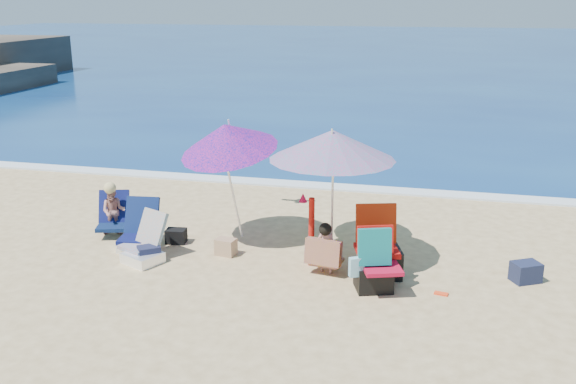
% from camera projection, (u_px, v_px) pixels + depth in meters
% --- Properties ---
extents(ground, '(120.00, 120.00, 0.00)m').
position_uv_depth(ground, '(292.00, 284.00, 9.55)').
color(ground, '#D8BC84').
rests_on(ground, ground).
extents(sea, '(120.00, 80.00, 0.12)m').
position_uv_depth(sea, '(422.00, 50.00, 51.44)').
color(sea, navy).
rests_on(sea, ground).
extents(foam, '(120.00, 0.50, 0.04)m').
position_uv_depth(foam, '(345.00, 188.00, 14.29)').
color(foam, white).
rests_on(foam, ground).
extents(umbrella_turquoise, '(2.40, 2.40, 2.19)m').
position_uv_depth(umbrella_turquoise, '(332.00, 145.00, 9.69)').
color(umbrella_turquoise, white).
rests_on(umbrella_turquoise, ground).
extents(umbrella_striped, '(1.56, 1.56, 1.87)m').
position_uv_depth(umbrella_striped, '(335.00, 149.00, 10.74)').
color(umbrella_striped, white).
rests_on(umbrella_striped, ground).
extents(umbrella_blue, '(2.18, 2.21, 2.24)m').
position_uv_depth(umbrella_blue, '(227.00, 138.00, 10.66)').
color(umbrella_blue, white).
rests_on(umbrella_blue, ground).
extents(furled_umbrella, '(0.24, 0.29, 1.22)m').
position_uv_depth(furled_umbrella, '(310.00, 225.00, 10.02)').
color(furled_umbrella, red).
rests_on(furled_umbrella, ground).
extents(chair_navy, '(0.66, 0.80, 0.81)m').
position_uv_depth(chair_navy, '(139.00, 236.00, 10.87)').
color(chair_navy, '#0C1246').
rests_on(chair_navy, ground).
extents(chair_rainbow, '(0.83, 0.91, 0.75)m').
position_uv_depth(chair_rainbow, '(144.00, 248.00, 10.37)').
color(chair_rainbow, '#C55945').
rests_on(chair_rainbow, ground).
extents(camp_chair_left, '(0.78, 0.85, 1.07)m').
position_uv_depth(camp_chair_left, '(379.00, 255.00, 9.77)').
color(camp_chair_left, '#BB110D').
rests_on(camp_chair_left, ground).
extents(camp_chair_right, '(0.78, 0.74, 0.97)m').
position_uv_depth(camp_chair_right, '(374.00, 268.00, 9.26)').
color(camp_chair_right, '#AD0C2A').
rests_on(camp_chair_right, ground).
extents(person_center, '(0.58, 0.53, 0.81)m').
position_uv_depth(person_center, '(325.00, 249.00, 9.82)').
color(person_center, tan).
rests_on(person_center, ground).
extents(person_left, '(0.70, 0.78, 0.97)m').
position_uv_depth(person_left, '(113.00, 211.00, 11.42)').
color(person_left, tan).
rests_on(person_left, ground).
extents(bag_navy_a, '(0.42, 0.40, 0.26)m').
position_uv_depth(bag_navy_a, '(149.00, 254.00, 10.32)').
color(bag_navy_a, '#191D38').
rests_on(bag_navy_a, ground).
extents(bag_black_a, '(0.36, 0.28, 0.24)m').
position_uv_depth(bag_black_a, '(176.00, 236.00, 11.12)').
color(bag_black_a, black).
rests_on(bag_black_a, ground).
extents(bag_tan, '(0.35, 0.28, 0.27)m').
position_uv_depth(bag_tan, '(226.00, 247.00, 10.60)').
color(bag_tan, tan).
rests_on(bag_tan, ground).
extents(bag_navy_b, '(0.49, 0.45, 0.30)m').
position_uv_depth(bag_navy_b, '(526.00, 272.00, 9.60)').
color(bag_navy_b, '#1B213B').
rests_on(bag_navy_b, ground).
extents(orange_item, '(0.21, 0.12, 0.03)m').
position_uv_depth(orange_item, '(441.00, 294.00, 9.21)').
color(orange_item, '#FF431A').
rests_on(orange_item, ground).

